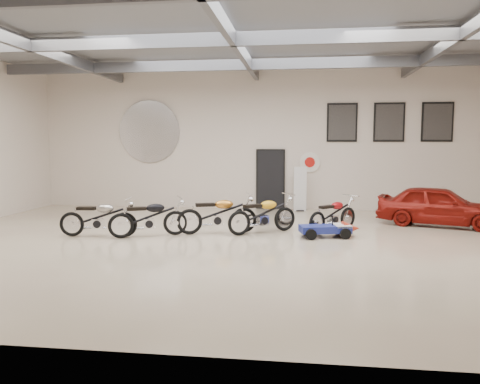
# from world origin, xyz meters

# --- Properties ---
(floor) EXTENTS (16.00, 12.00, 0.01)m
(floor) POSITION_xyz_m (0.00, 0.00, 0.00)
(floor) COLOR beige
(floor) RESTS_ON ground
(ceiling) EXTENTS (16.00, 12.00, 0.01)m
(ceiling) POSITION_xyz_m (0.00, 0.00, 5.00)
(ceiling) COLOR slate
(ceiling) RESTS_ON back_wall
(back_wall) EXTENTS (16.00, 0.02, 5.00)m
(back_wall) POSITION_xyz_m (0.00, 6.00, 2.50)
(back_wall) COLOR beige
(back_wall) RESTS_ON floor
(ceiling_beams) EXTENTS (15.80, 11.80, 0.32)m
(ceiling_beams) POSITION_xyz_m (0.00, 0.00, 4.75)
(ceiling_beams) COLOR #56575D
(ceiling_beams) RESTS_ON ceiling
(door) EXTENTS (0.92, 0.08, 2.10)m
(door) POSITION_xyz_m (0.50, 5.95, 1.05)
(door) COLOR black
(door) RESTS_ON back_wall
(logo_plaque) EXTENTS (2.30, 0.06, 1.16)m
(logo_plaque) POSITION_xyz_m (-4.00, 5.95, 2.80)
(logo_plaque) COLOR silver
(logo_plaque) RESTS_ON back_wall
(poster_left) EXTENTS (1.05, 0.08, 1.35)m
(poster_left) POSITION_xyz_m (3.00, 5.96, 3.10)
(poster_left) COLOR black
(poster_left) RESTS_ON back_wall
(poster_mid) EXTENTS (1.05, 0.08, 1.35)m
(poster_mid) POSITION_xyz_m (4.60, 5.96, 3.10)
(poster_mid) COLOR black
(poster_mid) RESTS_ON back_wall
(poster_right) EXTENTS (1.05, 0.08, 1.35)m
(poster_right) POSITION_xyz_m (6.20, 5.96, 3.10)
(poster_right) COLOR black
(poster_right) RESTS_ON back_wall
(oil_sign) EXTENTS (0.72, 0.10, 0.72)m
(oil_sign) POSITION_xyz_m (1.90, 5.95, 1.70)
(oil_sign) COLOR white
(oil_sign) RESTS_ON back_wall
(banner_stand) EXTENTS (0.48, 0.29, 1.66)m
(banner_stand) POSITION_xyz_m (1.57, 5.50, 0.83)
(banner_stand) COLOR white
(banner_stand) RESTS_ON floor
(motorcycle_silver) EXTENTS (2.00, 0.80, 1.01)m
(motorcycle_silver) POSITION_xyz_m (-3.53, 0.29, 0.51)
(motorcycle_silver) COLOR silver
(motorcycle_silver) RESTS_ON floor
(motorcycle_black) EXTENTS (2.04, 1.38, 1.02)m
(motorcycle_black) POSITION_xyz_m (-2.25, 0.45, 0.51)
(motorcycle_black) COLOR silver
(motorcycle_black) RESTS_ON floor
(motorcycle_gold) EXTENTS (2.17, 1.25, 1.08)m
(motorcycle_gold) POSITION_xyz_m (-0.60, 1.08, 0.54)
(motorcycle_gold) COLOR silver
(motorcycle_gold) RESTS_ON floor
(motorcycle_yellow) EXTENTS (1.99, 1.66, 1.04)m
(motorcycle_yellow) POSITION_xyz_m (0.59, 1.30, 0.52)
(motorcycle_yellow) COLOR silver
(motorcycle_yellow) RESTS_ON floor
(motorcycle_red) EXTENTS (1.67, 1.70, 0.95)m
(motorcycle_red) POSITION_xyz_m (2.47, 1.87, 0.47)
(motorcycle_red) COLOR silver
(motorcycle_red) RESTS_ON floor
(go_kart) EXTENTS (1.67, 1.03, 0.56)m
(go_kart) POSITION_xyz_m (2.34, 0.98, 0.28)
(go_kart) COLOR navy
(go_kart) RESTS_ON floor
(vintage_car) EXTENTS (2.41, 3.67, 1.16)m
(vintage_car) POSITION_xyz_m (5.55, 3.08, 0.58)
(vintage_car) COLOR maroon
(vintage_car) RESTS_ON floor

